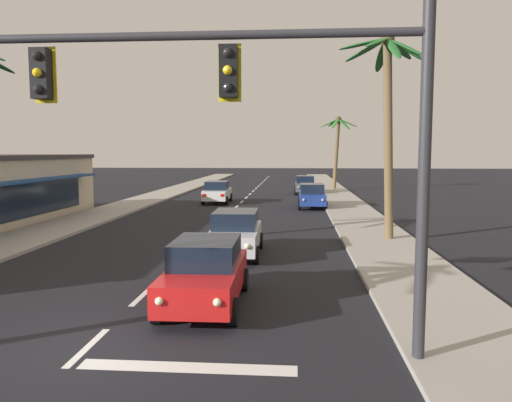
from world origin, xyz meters
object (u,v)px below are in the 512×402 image
at_px(sedan_parked_mid_kerb, 305,185).
at_px(palm_right_farthest, 337,140).
at_px(palm_right_second, 388,96).
at_px(sedan_lead_at_stop_bar, 205,272).
at_px(sedan_third_in_queue, 235,233).
at_px(sedan_oncoming_far, 217,192).
at_px(traffic_signal_mast, 234,102).
at_px(sedan_parked_nearest_kerb, 312,196).

distance_m(sedan_parked_mid_kerb, palm_right_farthest, 7.12).
height_order(palm_right_second, palm_right_farthest, palm_right_second).
height_order(sedan_lead_at_stop_bar, sedan_third_in_queue, same).
bearing_deg(sedan_oncoming_far, traffic_signal_mast, -80.43).
bearing_deg(sedan_oncoming_far, palm_right_second, -57.96).
xyz_separation_m(palm_right_second, palm_right_farthest, (0.36, 29.35, -1.21)).
bearing_deg(sedan_parked_mid_kerb, traffic_signal_mast, -93.16).
relative_size(sedan_lead_at_stop_bar, sedan_third_in_queue, 1.00).
height_order(sedan_lead_at_stop_bar, sedan_oncoming_far, same).
relative_size(sedan_third_in_queue, sedan_parked_mid_kerb, 1.00).
height_order(sedan_third_in_queue, sedan_oncoming_far, same).
relative_size(sedan_lead_at_stop_bar, palm_right_second, 0.50).
height_order(sedan_parked_nearest_kerb, sedan_parked_mid_kerb, same).
height_order(traffic_signal_mast, palm_right_second, palm_right_second).
xyz_separation_m(sedan_lead_at_stop_bar, palm_right_second, (6.17, 9.55, 5.42)).
bearing_deg(palm_right_second, sedan_parked_nearest_kerb, 101.76).
xyz_separation_m(sedan_third_in_queue, sedan_oncoming_far, (-3.68, 19.05, 0.00)).
relative_size(sedan_parked_mid_kerb, palm_right_second, 0.50).
relative_size(traffic_signal_mast, sedan_oncoming_far, 2.38).
height_order(sedan_parked_mid_kerb, palm_right_second, palm_right_second).
height_order(sedan_oncoming_far, palm_right_second, palm_right_second).
relative_size(sedan_third_in_queue, sedan_parked_nearest_kerb, 1.01).
height_order(sedan_lead_at_stop_bar, sedan_parked_nearest_kerb, same).
xyz_separation_m(traffic_signal_mast, sedan_lead_at_stop_bar, (-1.15, 3.23, -3.95)).
xyz_separation_m(sedan_parked_nearest_kerb, palm_right_second, (2.70, -12.96, 5.42)).
distance_m(sedan_lead_at_stop_bar, sedan_third_in_queue, 6.21).
bearing_deg(sedan_parked_nearest_kerb, palm_right_second, -78.24).
relative_size(sedan_lead_at_stop_bar, palm_right_farthest, 0.60).
xyz_separation_m(sedan_lead_at_stop_bar, sedan_parked_mid_kerb, (3.22, 34.22, 0.00)).
bearing_deg(sedan_lead_at_stop_bar, sedan_third_in_queue, 89.73).
relative_size(traffic_signal_mast, sedan_lead_at_stop_bar, 2.38).
bearing_deg(palm_right_second, traffic_signal_mast, -111.44).
bearing_deg(sedan_parked_mid_kerb, sedan_oncoming_far, -127.46).
bearing_deg(sedan_parked_mid_kerb, sedan_lead_at_stop_bar, -95.37).
relative_size(sedan_oncoming_far, sedan_parked_nearest_kerb, 1.00).
bearing_deg(palm_right_second, sedan_third_in_queue, -151.40).
bearing_deg(palm_right_farthest, sedan_lead_at_stop_bar, -99.54).
bearing_deg(sedan_parked_nearest_kerb, traffic_signal_mast, -95.16).
distance_m(traffic_signal_mast, sedan_third_in_queue, 10.29).
distance_m(sedan_oncoming_far, sedan_parked_mid_kerb, 11.30).
bearing_deg(palm_right_farthest, traffic_signal_mast, -97.28).
bearing_deg(sedan_parked_mid_kerb, sedan_third_in_queue, -96.49).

